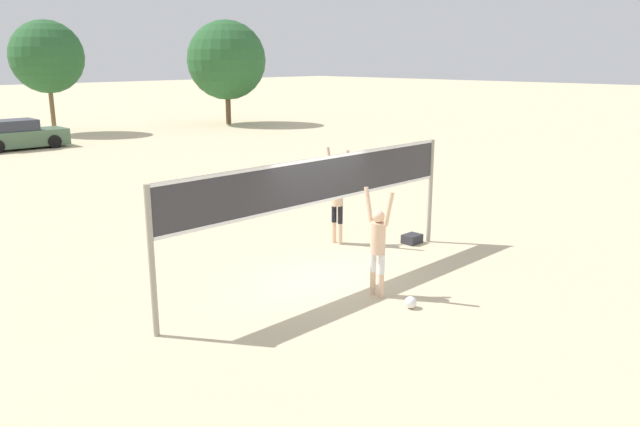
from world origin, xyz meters
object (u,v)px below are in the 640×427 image
volleyball_net (320,190)px  player_spiker (378,241)px  parked_car_near (19,136)px  tree_right_cluster (227,60)px  tree_left_cluster (47,57)px  gear_bag (412,239)px  player_blocker (337,194)px  volleyball (411,302)px

volleyball_net → player_spiker: volleyball_net is taller
parked_car_near → tree_right_cluster: (14.24, 2.14, 3.52)m
player_spiker → tree_left_cluster: size_ratio=0.32×
gear_bag → tree_left_cluster: size_ratio=0.07×
player_blocker → parked_car_near: (0.63, 21.91, -0.58)m
gear_bag → parked_car_near: parked_car_near is taller
volleyball → player_spiker: bearing=87.4°
tree_left_cluster → volleyball: bearing=-101.7°
player_blocker → player_spiker: bearing=-34.1°
player_blocker → gear_bag: player_blocker is taller
volleyball_net → tree_right_cluster: size_ratio=1.12×
volleyball → tree_left_cluster: 31.49m
player_spiker → parked_car_near: player_spiker is taller
gear_bag → tree_right_cluster: (13.58, 25.32, 4.05)m
player_blocker → tree_left_cluster: bearing=170.7°
volleyball_net → player_blocker: 2.60m
volleyball_net → volleyball: (0.08, -2.21, -1.73)m
parked_car_near → volleyball_net: bearing=-94.2°
volleyball_net → tree_left_cluster: (6.43, 28.34, 2.53)m
player_spiker → player_blocker: player_blocker is taller
volleyball_net → gear_bag: size_ratio=17.18×
volleyball_net → tree_right_cluster: bearing=56.5°
player_spiker → tree_left_cluster: bearing=-12.0°
player_spiker → gear_bag: 3.72m
player_blocker → gear_bag: 2.12m
player_spiker → tree_right_cluster: size_ratio=0.30×
player_blocker → tree_right_cluster: 28.43m
volleyball_net → volleyball: volleyball_net is taller
parked_car_near → player_spiker: bearing=-93.6°
volleyball → tree_left_cluster: bearing=78.3°
volleyball_net → tree_left_cluster: bearing=77.2°
volleyball_net → tree_left_cluster: 29.17m
player_spiker → gear_bag: bearing=-63.7°
volleyball_net → player_spiker: size_ratio=3.69×
player_spiker → volleyball_net: bearing=4.8°
gear_bag → tree_right_cluster: 29.01m
volleyball → gear_bag: volleyball is taller
parked_car_near → tree_left_cluster: size_ratio=0.67×
player_blocker → gear_bag: size_ratio=5.23×
player_blocker → volleyball: (-1.97, -3.67, -1.11)m
volleyball_net → volleyball: 2.81m
player_blocker → parked_car_near: 21.92m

